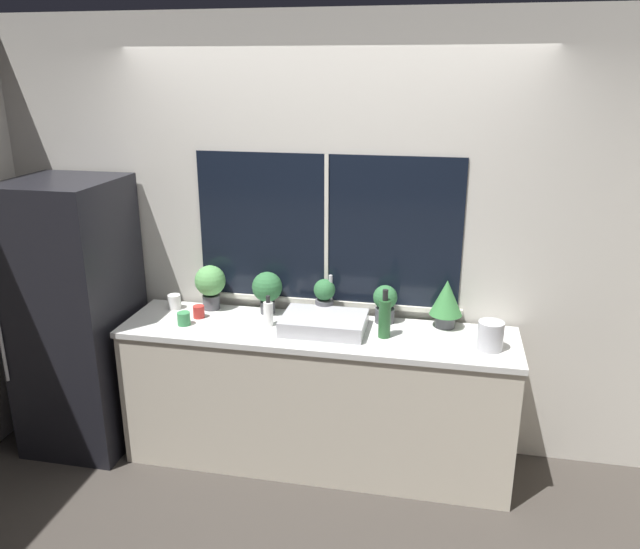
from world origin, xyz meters
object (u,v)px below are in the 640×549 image
at_px(mug_white, 174,302).
at_px(mug_green, 184,319).
at_px(potted_plant_center, 324,297).
at_px(kettle, 491,335).
at_px(potted_plant_right, 385,302).
at_px(mug_red, 199,312).
at_px(bottle_tall, 385,317).
at_px(potted_plant_far_right, 446,300).
at_px(sink, 324,323).
at_px(potted_plant_far_left, 210,283).
at_px(soap_bottle, 268,313).
at_px(refrigerator, 77,316).
at_px(potted_plant_left, 267,289).

xyz_separation_m(mug_white, mug_green, (0.17, -0.24, -0.01)).
relative_size(potted_plant_center, kettle, 1.39).
height_order(potted_plant_right, mug_red, potted_plant_right).
xyz_separation_m(bottle_tall, mug_white, (-1.38, 0.17, -0.07)).
bearing_deg(kettle, potted_plant_far_right, 132.32).
bearing_deg(sink, kettle, -4.75).
height_order(potted_plant_right, potted_plant_far_right, potted_plant_far_right).
xyz_separation_m(potted_plant_far_left, mug_white, (-0.23, -0.05, -0.13)).
bearing_deg(bottle_tall, soap_bottle, 178.01).
distance_m(mug_red, kettle, 1.76).
distance_m(mug_white, mug_red, 0.24).
bearing_deg(mug_white, refrigerator, -160.62).
bearing_deg(mug_green, mug_red, 70.85).
relative_size(potted_plant_center, potted_plant_right, 1.06).
distance_m(potted_plant_center, soap_bottle, 0.37).
bearing_deg(potted_plant_left, potted_plant_far_left, 180.00).
xyz_separation_m(soap_bottle, bottle_tall, (0.70, -0.02, 0.04)).
distance_m(bottle_tall, kettle, 0.59).
bearing_deg(potted_plant_far_left, kettle, -8.92).
bearing_deg(mug_green, kettle, 0.55).
xyz_separation_m(potted_plant_left, mug_green, (-0.44, -0.29, -0.12)).
relative_size(potted_plant_right, kettle, 1.31).
relative_size(potted_plant_center, mug_white, 2.66).
distance_m(refrigerator, potted_plant_far_right, 2.32).
xyz_separation_m(soap_bottle, mug_white, (-0.67, 0.15, -0.03)).
relative_size(sink, soap_bottle, 2.56).
distance_m(potted_plant_far_left, potted_plant_center, 0.75).
height_order(soap_bottle, bottle_tall, bottle_tall).
distance_m(soap_bottle, bottle_tall, 0.70).
distance_m(refrigerator, mug_red, 0.80).
distance_m(refrigerator, mug_white, 0.62).
bearing_deg(mug_red, bottle_tall, -3.04).
bearing_deg(mug_red, potted_plant_left, 21.98).
distance_m(potted_plant_right, bottle_tall, 0.22).
xyz_separation_m(bottle_tall, kettle, (0.59, -0.05, -0.03)).
relative_size(potted_plant_right, mug_white, 2.51).
distance_m(soap_bottle, mug_green, 0.52).
height_order(potted_plant_center, mug_red, potted_plant_center).
xyz_separation_m(bottle_tall, mug_red, (-1.16, 0.06, -0.08)).
relative_size(sink, bottle_tall, 1.70).
height_order(refrigerator, mug_green, refrigerator).
distance_m(potted_plant_center, mug_green, 0.87).
height_order(refrigerator, sink, refrigerator).
bearing_deg(potted_plant_far_right, soap_bottle, -169.23).
distance_m(refrigerator, kettle, 2.55).
bearing_deg(mug_green, potted_plant_right, 13.69).
bearing_deg(potted_plant_right, sink, -150.34).
height_order(soap_bottle, mug_red, soap_bottle).
xyz_separation_m(soap_bottle, mug_green, (-0.51, -0.09, -0.04)).
xyz_separation_m(sink, potted_plant_left, (-0.40, 0.19, 0.12)).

